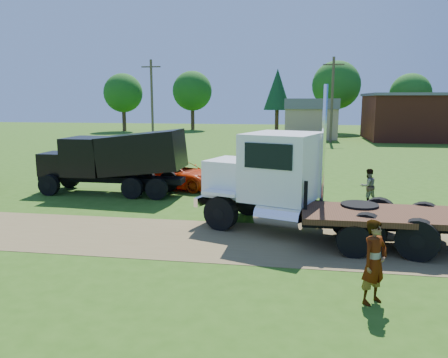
# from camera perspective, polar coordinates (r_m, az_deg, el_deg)

# --- Properties ---
(ground) EXTENTS (140.00, 140.00, 0.00)m
(ground) POSITION_cam_1_polar(r_m,az_deg,el_deg) (14.37, 0.03, -8.00)
(ground) COLOR #2B5312
(ground) RESTS_ON ground
(dirt_track) EXTENTS (120.00, 4.20, 0.01)m
(dirt_track) POSITION_cam_1_polar(r_m,az_deg,el_deg) (14.36, 0.03, -7.98)
(dirt_track) COLOR brown
(dirt_track) RESTS_ON ground
(white_semi_tractor) EXTENTS (8.47, 5.10, 5.03)m
(white_semi_tractor) POSITION_cam_1_polar(r_m,az_deg,el_deg) (15.35, 7.87, -0.28)
(white_semi_tractor) COLOR black
(white_semi_tractor) RESTS_ON ground
(black_dump_truck) EXTENTS (7.28, 2.30, 3.15)m
(black_dump_truck) POSITION_cam_1_polar(r_m,az_deg,el_deg) (21.72, -13.88, 2.63)
(black_dump_truck) COLOR black
(black_dump_truck) RESTS_ON ground
(orange_pickup) EXTENTS (5.30, 3.71, 1.34)m
(orange_pickup) POSITION_cam_1_polar(r_m,az_deg,el_deg) (22.89, -5.67, 0.57)
(orange_pickup) COLOR #EB3E0B
(orange_pickup) RESTS_ON ground
(flatbed_trailer) EXTENTS (7.90, 2.38, 2.02)m
(flatbed_trailer) POSITION_cam_1_polar(r_m,az_deg,el_deg) (14.67, 25.78, -5.13)
(flatbed_trailer) COLOR #3E2413
(flatbed_trailer) RESTS_ON ground
(spectator_a) EXTENTS (0.83, 0.81, 1.92)m
(spectator_a) POSITION_cam_1_polar(r_m,az_deg,el_deg) (10.40, 19.04, -10.23)
(spectator_a) COLOR #999999
(spectator_a) RESTS_ON ground
(spectator_b) EXTENTS (0.93, 0.85, 1.55)m
(spectator_b) POSITION_cam_1_polar(r_m,az_deg,el_deg) (20.24, 18.30, -0.88)
(spectator_b) COLOR #999999
(spectator_b) RESTS_ON ground
(brick_building) EXTENTS (15.40, 10.40, 5.30)m
(brick_building) POSITION_cam_1_polar(r_m,az_deg,el_deg) (55.79, 25.91, 7.34)
(brick_building) COLOR maroon
(brick_building) RESTS_ON ground
(tan_shed) EXTENTS (6.20, 5.40, 4.70)m
(tan_shed) POSITION_cam_1_polar(r_m,az_deg,el_deg) (53.54, 11.26, 7.83)
(tan_shed) COLOR tan
(tan_shed) RESTS_ON ground
(utility_poles) EXTENTS (42.20, 0.28, 9.00)m
(utility_poles) POSITION_cam_1_polar(r_m,az_deg,el_deg) (48.62, 13.95, 10.21)
(utility_poles) COLOR brown
(utility_poles) RESTS_ON ground
(tree_row) EXTENTS (57.44, 10.20, 9.91)m
(tree_row) POSITION_cam_1_polar(r_m,az_deg,el_deg) (63.67, 11.37, 11.40)
(tree_row) COLOR #372716
(tree_row) RESTS_ON ground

